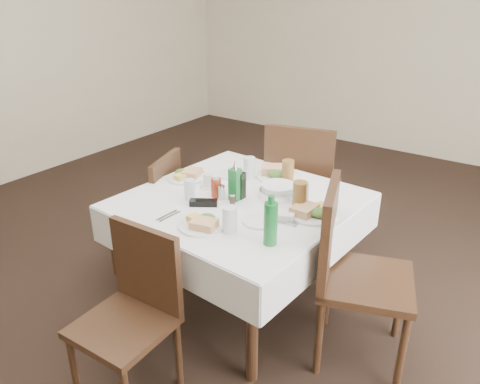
{
  "coord_description": "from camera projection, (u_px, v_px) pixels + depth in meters",
  "views": [
    {
      "loc": [
        1.59,
        -2.15,
        1.92
      ],
      "look_at": [
        0.16,
        -0.11,
        0.8
      ],
      "focal_mm": 35.0,
      "sensor_mm": 36.0,
      "label": 1
    }
  ],
  "objects": [
    {
      "name": "ground_plane",
      "position": [
        231.0,
        287.0,
        3.23
      ],
      "size": [
        7.0,
        7.0,
        0.0
      ],
      "primitive_type": "plane",
      "color": "black"
    },
    {
      "name": "room_shell",
      "position": [
        228.0,
        25.0,
        2.52
      ],
      "size": [
        6.04,
        7.04,
        2.8
      ],
      "color": "beige",
      "rests_on": "ground"
    },
    {
      "name": "dining_table",
      "position": [
        240.0,
        212.0,
        2.77
      ],
      "size": [
        1.3,
        1.3,
        0.76
      ],
      "color": "#301D12",
      "rests_on": "ground"
    },
    {
      "name": "chair_north",
      "position": [
        301.0,
        182.0,
        3.42
      ],
      "size": [
        0.59,
        0.59,
        1.03
      ],
      "color": "#301D12",
      "rests_on": "ground"
    },
    {
      "name": "chair_south",
      "position": [
        134.0,
        304.0,
        2.26
      ],
      "size": [
        0.43,
        0.43,
        0.88
      ],
      "color": "#301D12",
      "rests_on": "ground"
    },
    {
      "name": "chair_east",
      "position": [
        349.0,
        264.0,
        2.44
      ],
      "size": [
        0.61,
        0.61,
        1.01
      ],
      "color": "#301D12",
      "rests_on": "ground"
    },
    {
      "name": "chair_west",
      "position": [
        155.0,
        206.0,
        3.26
      ],
      "size": [
        0.52,
        0.52,
        0.87
      ],
      "color": "#301D12",
      "rests_on": "ground"
    },
    {
      "name": "meal_north",
      "position": [
        277.0,
        173.0,
        3.03
      ],
      "size": [
        0.29,
        0.29,
        0.06
      ],
      "color": "white",
      "rests_on": "dining_table"
    },
    {
      "name": "meal_south",
      "position": [
        203.0,
        223.0,
        2.42
      ],
      "size": [
        0.25,
        0.25,
        0.05
      ],
      "color": "white",
      "rests_on": "dining_table"
    },
    {
      "name": "meal_east",
      "position": [
        312.0,
        212.0,
        2.53
      ],
      "size": [
        0.27,
        0.27,
        0.06
      ],
      "color": "white",
      "rests_on": "dining_table"
    },
    {
      "name": "meal_west",
      "position": [
        187.0,
        175.0,
        3.02
      ],
      "size": [
        0.24,
        0.24,
        0.05
      ],
      "color": "white",
      "rests_on": "dining_table"
    },
    {
      "name": "side_plate_a",
      "position": [
        232.0,
        174.0,
        3.07
      ],
      "size": [
        0.18,
        0.18,
        0.01
      ],
      "color": "white",
      "rests_on": "dining_table"
    },
    {
      "name": "side_plate_b",
      "position": [
        259.0,
        221.0,
        2.47
      ],
      "size": [
        0.18,
        0.18,
        0.01
      ],
      "color": "white",
      "rests_on": "dining_table"
    },
    {
      "name": "water_n",
      "position": [
        249.0,
        168.0,
        3.0
      ],
      "size": [
        0.08,
        0.08,
        0.14
      ],
      "color": "silver",
      "rests_on": "dining_table"
    },
    {
      "name": "water_s",
      "position": [
        230.0,
        220.0,
        2.35
      ],
      "size": [
        0.07,
        0.07,
        0.14
      ],
      "color": "silver",
      "rests_on": "dining_table"
    },
    {
      "name": "water_e",
      "position": [
        302.0,
        193.0,
        2.63
      ],
      "size": [
        0.08,
        0.08,
        0.14
      ],
      "color": "silver",
      "rests_on": "dining_table"
    },
    {
      "name": "water_w",
      "position": [
        190.0,
        189.0,
        2.72
      ],
      "size": [
        0.06,
        0.06,
        0.12
      ],
      "color": "silver",
      "rests_on": "dining_table"
    },
    {
      "name": "iced_tea_a",
      "position": [
        288.0,
        172.0,
        2.9
      ],
      "size": [
        0.08,
        0.08,
        0.16
      ],
      "color": "brown",
      "rests_on": "dining_table"
    },
    {
      "name": "iced_tea_b",
      "position": [
        300.0,
        196.0,
        2.57
      ],
      "size": [
        0.08,
        0.08,
        0.17
      ],
      "color": "brown",
      "rests_on": "dining_table"
    },
    {
      "name": "bread_basket",
      "position": [
        278.0,
        190.0,
        2.76
      ],
      "size": [
        0.22,
        0.22,
        0.07
      ],
      "color": "silver",
      "rests_on": "dining_table"
    },
    {
      "name": "oil_cruet_dark",
      "position": [
        240.0,
        184.0,
        2.71
      ],
      "size": [
        0.05,
        0.05,
        0.2
      ],
      "color": "black",
      "rests_on": "dining_table"
    },
    {
      "name": "oil_cruet_green",
      "position": [
        235.0,
        183.0,
        2.68
      ],
      "size": [
        0.06,
        0.06,
        0.24
      ],
      "color": "#196F2E",
      "rests_on": "dining_table"
    },
    {
      "name": "ketchup_bottle",
      "position": [
        216.0,
        187.0,
        2.74
      ],
      "size": [
        0.06,
        0.06,
        0.13
      ],
      "color": "#A5331D",
      "rests_on": "dining_table"
    },
    {
      "name": "salt_shaker",
      "position": [
        222.0,
        192.0,
        2.71
      ],
      "size": [
        0.04,
        0.04,
        0.09
      ],
      "color": "white",
      "rests_on": "dining_table"
    },
    {
      "name": "pepper_shaker",
      "position": [
        232.0,
        199.0,
        2.65
      ],
      "size": [
        0.03,
        0.03,
        0.07
      ],
      "color": "#3A2B20",
      "rests_on": "dining_table"
    },
    {
      "name": "coffee_mug",
      "position": [
        210.0,
        181.0,
        2.88
      ],
      "size": [
        0.12,
        0.12,
        0.09
      ],
      "color": "white",
      "rests_on": "dining_table"
    },
    {
      "name": "sunglasses",
      "position": [
        204.0,
        203.0,
        2.65
      ],
      "size": [
        0.16,
        0.13,
        0.03
      ],
      "color": "black",
      "rests_on": "dining_table"
    },
    {
      "name": "green_bottle",
      "position": [
        271.0,
        223.0,
        2.22
      ],
      "size": [
        0.07,
        0.07,
        0.26
      ],
      "color": "#196F2E",
      "rests_on": "dining_table"
    },
    {
      "name": "sugar_caddy",
      "position": [
        286.0,
        217.0,
        2.47
      ],
      "size": [
        0.1,
        0.08,
        0.04
      ],
      "color": "white",
      "rests_on": "dining_table"
    },
    {
      "name": "cutlery_n",
      "position": [
        291.0,
        184.0,
        2.92
      ],
      "size": [
        0.09,
        0.21,
        0.01
      ],
      "color": "silver",
      "rests_on": "dining_table"
    },
    {
      "name": "cutlery_s",
      "position": [
        168.0,
        216.0,
        2.53
      ],
      "size": [
        0.04,
        0.16,
        0.01
      ],
      "color": "silver",
      "rests_on": "dining_table"
    },
    {
      "name": "cutlery_e",
      "position": [
        282.0,
        222.0,
        2.46
      ],
      "size": [
        0.18,
        0.06,
        0.01
      ],
      "color": "silver",
      "rests_on": "dining_table"
    },
    {
      "name": "cutlery_w",
      "position": [
        204.0,
        174.0,
        3.08
      ],
      "size": [
        0.17,
        0.06,
        0.01
      ],
      "color": "silver",
      "rests_on": "dining_table"
    }
  ]
}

